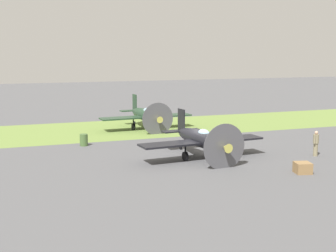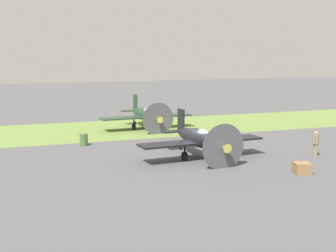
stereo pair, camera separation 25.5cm
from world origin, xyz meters
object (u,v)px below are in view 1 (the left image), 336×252
ground_crew_chief (316,143)px  airplane_lead (201,139)px  airplane_wingman (145,115)px  supply_crate (303,168)px  fuel_drum (84,140)px

ground_crew_chief → airplane_lead: bearing=130.3°
airplane_wingman → supply_crate: 18.73m
airplane_wingman → airplane_lead: bearing=85.8°
fuel_drum → supply_crate: size_ratio=1.00×
fuel_drum → supply_crate: bearing=130.7°
airplane_lead → supply_crate: bearing=120.7°
supply_crate → airplane_lead: bearing=-54.5°
fuel_drum → supply_crate: fuel_drum is taller
supply_crate → ground_crew_chief: bearing=-135.4°
fuel_drum → supply_crate: (-10.66, 12.39, -0.13)m
supply_crate → airplane_wingman: bearing=-77.8°
airplane_lead → ground_crew_chief: (-7.61, 2.10, -0.39)m
airplane_lead → supply_crate: airplane_lead is taller
airplane_lead → ground_crew_chief: airplane_lead is taller
airplane_lead → airplane_wingman: 12.64m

